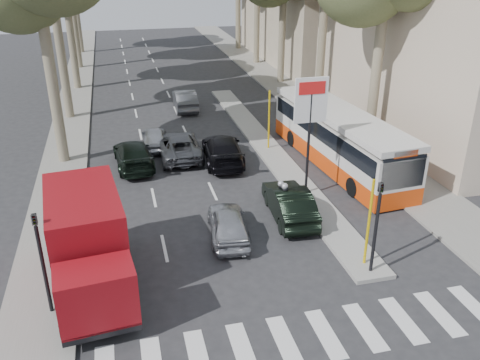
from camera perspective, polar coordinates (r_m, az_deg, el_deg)
The scene contains 19 objects.
ground at distance 19.04m, azimuth 3.47°, elevation -9.32°, with size 120.00×120.00×0.00m, color #28282B.
sidewalk_right at distance 43.52m, azimuth 4.59°, elevation 10.61°, with size 3.20×70.00×0.12m, color gray.
median_left at distance 44.38m, azimuth -17.86°, elevation 9.79°, with size 2.40×64.00×0.12m, color gray.
traffic_island at distance 29.22m, azimuth 3.19°, elevation 3.52°, with size 1.50×26.00×0.16m, color gray.
billboard at distance 22.68m, azimuth 7.85°, elevation 6.69°, with size 1.50×12.10×5.60m.
traffic_light_island at distance 17.76m, azimuth 15.22°, elevation -3.57°, with size 0.16×0.41×3.60m.
traffic_light_left at distance 16.42m, azimuth -21.58°, elevation -7.02°, with size 0.16×0.41×3.60m.
silver_hatchback at distance 20.27m, azimuth -1.32°, elevation -4.89°, with size 1.49×3.70×1.26m, color #AFB2B8.
dark_hatchback at distance 21.78m, azimuth 5.56°, elevation -2.53°, with size 1.50×4.31×1.42m, color black.
queue_car_a at distance 28.24m, azimuth -6.88°, elevation 3.85°, with size 2.18×4.72×1.31m, color #484B50.
queue_car_b at distance 27.36m, azimuth -1.95°, elevation 3.44°, with size 1.99×4.88×1.42m, color black.
queue_car_c at distance 29.80m, azimuth -9.62°, elevation 4.70°, with size 1.42×3.53×1.20m, color #AAADB3.
queue_car_d at distance 36.85m, azimuth -6.20°, elevation 8.96°, with size 1.48×4.26×1.40m, color #4A4C51.
queue_car_e at distance 27.38m, azimuth -11.90°, elevation 2.81°, with size 1.85×4.56×1.32m, color black.
red_truck at distance 17.65m, azimuth -16.70°, elevation -6.81°, with size 2.92×6.33×3.27m.
city_bus at distance 27.18m, azimuth 11.05°, elevation 4.75°, with size 3.34×11.41×2.96m.
motorcycle at distance 21.67m, azimuth 4.74°, elevation -2.41°, with size 0.79×2.04×1.73m.
pedestrian_near at distance 28.80m, azimuth 13.99°, elevation 4.50°, with size 1.07×0.52×1.83m, color #4A3854.
pedestrian_far at distance 32.73m, azimuth 10.38°, elevation 7.00°, with size 0.99×0.44×1.53m, color #715F55.
Camera 1 is at (-4.92, -14.99, 10.66)m, focal length 38.00 mm.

